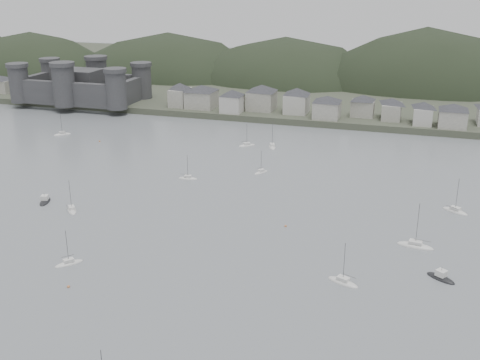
% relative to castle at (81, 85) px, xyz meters
% --- Properties ---
extents(ground, '(900.00, 900.00, 0.00)m').
position_rel_castle_xyz_m(ground, '(120.00, -179.80, -10.96)').
color(ground, slate).
rests_on(ground, ground).
extents(far_shore_land, '(900.00, 250.00, 3.00)m').
position_rel_castle_xyz_m(far_shore_land, '(120.00, 115.20, -9.46)').
color(far_shore_land, '#383D2D').
rests_on(far_shore_land, ground).
extents(forested_ridge, '(851.55, 103.94, 102.57)m').
position_rel_castle_xyz_m(forested_ridge, '(124.83, 89.60, -22.25)').
color(forested_ridge, black).
rests_on(forested_ridge, ground).
extents(castle, '(66.00, 43.00, 20.00)m').
position_rel_castle_xyz_m(castle, '(0.00, 0.00, 0.00)').
color(castle, '#37373A').
rests_on(castle, far_shore_land).
extents(waterfront_town, '(451.48, 28.46, 12.92)m').
position_rel_castle_xyz_m(waterfront_town, '(170.59, 3.54, -2.30)').
color(waterfront_town, gray).
rests_on(waterfront_town, far_shore_land).
extents(moored_fleet, '(227.04, 160.36, 12.81)m').
position_rel_castle_xyz_m(moored_fleet, '(125.70, -121.41, -10.79)').
color(moored_fleet, silver).
rests_on(moored_fleet, ground).
extents(motor_launch_near, '(7.46, 6.22, 3.74)m').
position_rel_castle_xyz_m(motor_launch_near, '(179.41, -140.02, -10.67)').
color(motor_launch_near, black).
rests_on(motor_launch_near, ground).
extents(motor_launch_far, '(4.92, 7.82, 3.77)m').
position_rel_castle_xyz_m(motor_launch_far, '(63.84, -125.87, -10.67)').
color(motor_launch_far, black).
rests_on(motor_launch_far, ground).
extents(mooring_buoys, '(194.47, 126.51, 0.70)m').
position_rel_castle_xyz_m(mooring_buoys, '(115.31, -133.91, -10.81)').
color(mooring_buoys, '#C17340').
rests_on(mooring_buoys, ground).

